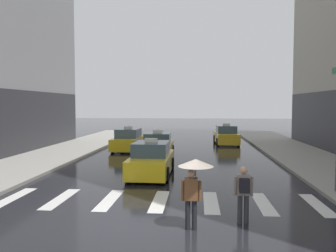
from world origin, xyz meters
The scene contains 8 objects.
ground_plane centered at (0.00, 0.00, 0.00)m, with size 160.00×160.00×0.00m, color black.
crosswalk_markings centered at (0.00, 3.00, 0.00)m, with size 11.30×2.80×0.01m.
taxi_lead centered at (-0.88, 7.41, 0.72)m, with size 1.97×4.56×1.80m.
taxi_second centered at (-1.21, 12.94, 0.72)m, with size 2.01×4.58×1.80m.
taxi_third centered at (-3.83, 16.50, 0.72)m, with size 2.05×4.59×1.80m.
taxi_fourth centered at (3.81, 21.35, 0.72)m, with size 2.06×4.60×1.80m.
pedestrian_with_umbrella centered at (1.24, 0.29, 1.52)m, with size 0.96×0.96×1.94m.
pedestrian_with_backpack centered at (2.64, 0.90, 0.97)m, with size 0.55×0.43×1.65m.
Camera 1 is at (1.32, -8.94, 3.38)m, focal length 36.93 mm.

